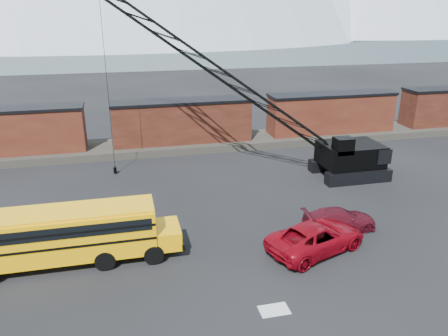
% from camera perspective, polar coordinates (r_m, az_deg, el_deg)
% --- Properties ---
extents(ground, '(160.00, 160.00, 0.00)m').
position_cam_1_polar(ground, '(24.53, 2.24, -12.59)').
color(ground, black).
rests_on(ground, ground).
extents(gravel_berm, '(120.00, 5.00, 0.70)m').
position_cam_1_polar(gravel_berm, '(44.15, -5.38, 3.08)').
color(gravel_berm, '#403C34').
rests_on(gravel_berm, ground).
extents(boxcar_west_near, '(13.70, 3.10, 4.17)m').
position_cam_1_polar(boxcar_west_near, '(44.36, -26.45, 4.35)').
color(boxcar_west_near, '#421513').
rests_on(boxcar_west_near, gravel_berm).
extents(boxcar_mid, '(13.70, 3.10, 4.17)m').
position_cam_1_polar(boxcar_mid, '(43.51, -5.48, 6.12)').
color(boxcar_mid, '#542317').
rests_on(boxcar_mid, gravel_berm).
extents(boxcar_east_near, '(13.70, 3.10, 4.17)m').
position_cam_1_polar(boxcar_east_near, '(48.27, 13.81, 7.04)').
color(boxcar_east_near, '#421513').
rests_on(boxcar_east_near, gravel_berm).
extents(snow_patch, '(1.40, 0.90, 0.02)m').
position_cam_1_polar(snow_patch, '(21.56, 6.56, -17.94)').
color(snow_patch, silver).
rests_on(snow_patch, ground).
extents(school_bus, '(11.65, 2.65, 3.19)m').
position_cam_1_polar(school_bus, '(25.30, -19.72, -8.10)').
color(school_bus, '#FFAF05').
rests_on(school_bus, ground).
extents(red_pickup, '(6.73, 4.77, 1.71)m').
position_cam_1_polar(red_pickup, '(26.02, 11.96, -8.81)').
color(red_pickup, maroon).
rests_on(red_pickup, ground).
extents(maroon_suv, '(4.80, 2.25, 1.36)m').
position_cam_1_polar(maroon_suv, '(28.80, 14.82, -6.47)').
color(maroon_suv, '#500E1A').
rests_on(maroon_suv, ground).
extents(crawler_crane, '(22.33, 7.57, 15.10)m').
position_cam_1_polar(crawler_crane, '(34.70, -0.17, 12.03)').
color(crawler_crane, black).
rests_on(crawler_crane, ground).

